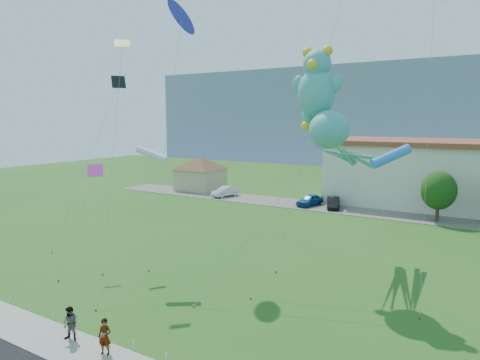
{
  "coord_description": "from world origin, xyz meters",
  "views": [
    {
      "loc": [
        15.02,
        -14.8,
        10.78
      ],
      "look_at": [
        1.25,
        8.0,
        7.0
      ],
      "focal_mm": 32.0,
      "sensor_mm": 36.0,
      "label": 1
    }
  ],
  "objects_px": {
    "pavilion": "(200,170)",
    "pedestrian_right": "(71,324)",
    "octopus_kite": "(336,142)",
    "parked_car_blue": "(310,200)",
    "parked_car_silver": "(225,191)",
    "pedestrian_left": "(105,337)",
    "parked_car_black": "(333,202)",
    "teddy_bear_kite": "(316,87)"
  },
  "relations": [
    {
      "from": "octopus_kite",
      "to": "parked_car_blue",
      "type": "bearing_deg",
      "value": 115.91
    },
    {
      "from": "teddy_bear_kite",
      "to": "parked_car_silver",
      "type": "bearing_deg",
      "value": 134.87
    },
    {
      "from": "pedestrian_left",
      "to": "teddy_bear_kite",
      "type": "bearing_deg",
      "value": 55.44
    },
    {
      "from": "pedestrian_right",
      "to": "parked_car_black",
      "type": "height_order",
      "value": "pedestrian_right"
    },
    {
      "from": "pedestrian_right",
      "to": "teddy_bear_kite",
      "type": "distance_m",
      "value": 20.55
    },
    {
      "from": "pedestrian_left",
      "to": "pedestrian_right",
      "type": "distance_m",
      "value": 2.41
    },
    {
      "from": "parked_car_blue",
      "to": "pavilion",
      "type": "bearing_deg",
      "value": -176.26
    },
    {
      "from": "pavilion",
      "to": "parked_car_blue",
      "type": "relative_size",
      "value": 2.21
    },
    {
      "from": "parked_car_silver",
      "to": "parked_car_blue",
      "type": "distance_m",
      "value": 12.64
    },
    {
      "from": "pedestrian_right",
      "to": "parked_car_silver",
      "type": "bearing_deg",
      "value": 97.58
    },
    {
      "from": "parked_car_blue",
      "to": "pedestrian_right",
      "type": "bearing_deg",
      "value": -72.87
    },
    {
      "from": "pedestrian_left",
      "to": "pedestrian_right",
      "type": "xyz_separation_m",
      "value": [
        -2.41,
        0.02,
        -0.01
      ]
    },
    {
      "from": "pedestrian_left",
      "to": "teddy_bear_kite",
      "type": "xyz_separation_m",
      "value": [
        3.94,
        15.42,
        12.03
      ]
    },
    {
      "from": "pavilion",
      "to": "octopus_kite",
      "type": "xyz_separation_m",
      "value": [
        29.47,
        -24.21,
        6.25
      ]
    },
    {
      "from": "pavilion",
      "to": "pedestrian_right",
      "type": "height_order",
      "value": "pavilion"
    },
    {
      "from": "pedestrian_left",
      "to": "pedestrian_right",
      "type": "relative_size",
      "value": 1.01
    },
    {
      "from": "octopus_kite",
      "to": "teddy_bear_kite",
      "type": "distance_m",
      "value": 3.97
    },
    {
      "from": "pavilion",
      "to": "parked_car_silver",
      "type": "distance_m",
      "value": 7.71
    },
    {
      "from": "teddy_bear_kite",
      "to": "octopus_kite",
      "type": "bearing_deg",
      "value": 28.77
    },
    {
      "from": "parked_car_silver",
      "to": "pedestrian_right",
      "type": "bearing_deg",
      "value": -54.02
    },
    {
      "from": "pedestrian_right",
      "to": "teddy_bear_kite",
      "type": "bearing_deg",
      "value": 52.84
    },
    {
      "from": "octopus_kite",
      "to": "parked_car_silver",
      "type": "bearing_deg",
      "value": 137.43
    },
    {
      "from": "pedestrian_left",
      "to": "octopus_kite",
      "type": "xyz_separation_m",
      "value": [
        5.21,
        16.11,
        8.33
      ]
    },
    {
      "from": "parked_car_silver",
      "to": "parked_car_blue",
      "type": "xyz_separation_m",
      "value": [
        12.64,
        0.03,
        0.01
      ]
    },
    {
      "from": "pedestrian_right",
      "to": "octopus_kite",
      "type": "height_order",
      "value": "octopus_kite"
    },
    {
      "from": "pedestrian_left",
      "to": "parked_car_black",
      "type": "distance_m",
      "value": 37.26
    },
    {
      "from": "pedestrian_left",
      "to": "teddy_bear_kite",
      "type": "height_order",
      "value": "teddy_bear_kite"
    },
    {
      "from": "pavilion",
      "to": "pedestrian_left",
      "type": "xyz_separation_m",
      "value": [
        24.26,
        -40.32,
        -2.07
      ]
    },
    {
      "from": "octopus_kite",
      "to": "teddy_bear_kite",
      "type": "relative_size",
      "value": 1.01
    },
    {
      "from": "parked_car_silver",
      "to": "octopus_kite",
      "type": "distance_m",
      "value": 32.18
    },
    {
      "from": "parked_car_black",
      "to": "octopus_kite",
      "type": "xyz_separation_m",
      "value": [
        7.18,
        -21.1,
        8.52
      ]
    },
    {
      "from": "pedestrian_left",
      "to": "parked_car_blue",
      "type": "relative_size",
      "value": 0.41
    },
    {
      "from": "parked_car_blue",
      "to": "parked_car_black",
      "type": "bearing_deg",
      "value": 14.54
    },
    {
      "from": "pavilion",
      "to": "pedestrian_right",
      "type": "xyz_separation_m",
      "value": [
        21.85,
        -40.31,
        -2.08
      ]
    },
    {
      "from": "parked_car_blue",
      "to": "octopus_kite",
      "type": "height_order",
      "value": "octopus_kite"
    },
    {
      "from": "pedestrian_right",
      "to": "pavilion",
      "type": "bearing_deg",
      "value": 103.72
    },
    {
      "from": "parked_car_silver",
      "to": "pedestrian_left",
      "type": "bearing_deg",
      "value": -50.91
    },
    {
      "from": "pavilion",
      "to": "pedestrian_right",
      "type": "distance_m",
      "value": 45.9
    },
    {
      "from": "pedestrian_left",
      "to": "parked_car_silver",
      "type": "bearing_deg",
      "value": 95.22
    },
    {
      "from": "pedestrian_left",
      "to": "teddy_bear_kite",
      "type": "distance_m",
      "value": 19.95
    },
    {
      "from": "pedestrian_left",
      "to": "parked_car_black",
      "type": "xyz_separation_m",
      "value": [
        -1.97,
        37.21,
        -0.2
      ]
    },
    {
      "from": "pedestrian_left",
      "to": "parked_car_blue",
      "type": "height_order",
      "value": "pedestrian_left"
    }
  ]
}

